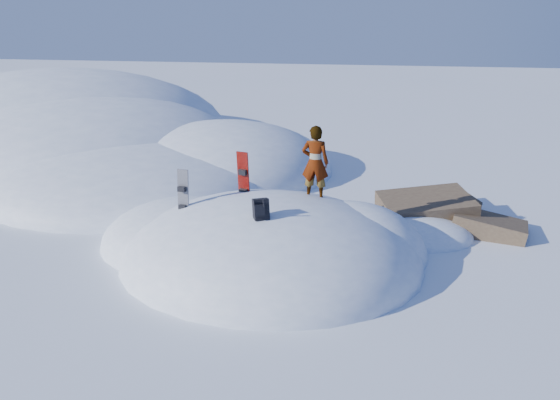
% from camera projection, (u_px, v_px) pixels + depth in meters
% --- Properties ---
extents(ground, '(120.00, 120.00, 0.00)m').
position_uv_depth(ground, '(270.00, 261.00, 12.65)').
color(ground, white).
rests_on(ground, ground).
extents(snow_mound, '(8.00, 6.00, 3.00)m').
position_uv_depth(snow_mound, '(265.00, 257.00, 12.91)').
color(snow_mound, white).
rests_on(snow_mound, ground).
extents(snow_ridge, '(21.50, 18.50, 6.40)m').
position_uv_depth(snow_ridge, '(90.00, 148.00, 23.90)').
color(snow_ridge, white).
rests_on(snow_ridge, ground).
extents(rock_outcrop, '(4.68, 4.41, 1.68)m').
position_uv_depth(rock_outcrop, '(429.00, 227.00, 14.68)').
color(rock_outcrop, brown).
rests_on(rock_outcrop, ground).
extents(snowboard_red, '(0.33, 0.25, 1.63)m').
position_uv_depth(snowboard_red, '(244.00, 184.00, 13.13)').
color(snowboard_red, '#B81109').
rests_on(snowboard_red, snow_mound).
extents(snowboard_dark, '(0.29, 0.21, 1.47)m').
position_uv_depth(snowboard_dark, '(183.00, 200.00, 12.53)').
color(snowboard_dark, black).
rests_on(snowboard_dark, snow_mound).
extents(backpack, '(0.42, 0.46, 0.52)m').
position_uv_depth(backpack, '(261.00, 209.00, 11.25)').
color(backpack, black).
rests_on(backpack, snow_mound).
extents(gear_pile, '(0.84, 0.68, 0.22)m').
position_uv_depth(gear_pile, '(153.00, 265.00, 12.22)').
color(gear_pile, black).
rests_on(gear_pile, ground).
extents(person, '(0.65, 0.44, 1.75)m').
position_uv_depth(person, '(315.00, 163.00, 12.70)').
color(person, slate).
rests_on(person, snow_mound).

